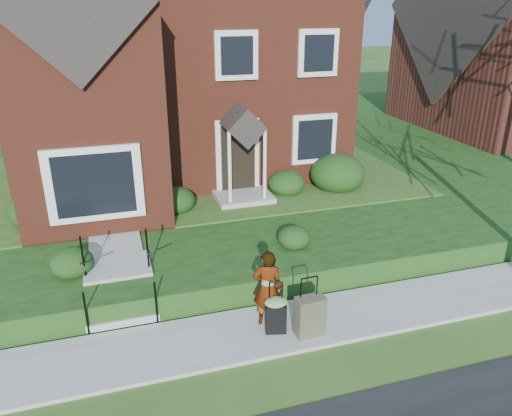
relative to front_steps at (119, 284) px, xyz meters
name	(u,v)px	position (x,y,z in m)	size (l,w,h in m)	color
ground	(260,333)	(2.50, -1.84, -0.47)	(120.00, 120.00, 0.00)	#2D5119
sidewalk	(260,331)	(2.50, -1.84, -0.43)	(60.00, 1.60, 0.08)	#9E9B93
terrace	(273,152)	(6.50, 9.06, -0.17)	(44.00, 20.00, 0.60)	#16370F
walkway	(113,219)	(0.00, 3.16, 0.16)	(1.20, 6.00, 0.06)	#9E9B93
main_house	(165,25)	(2.29, 7.76, 4.79)	(10.40, 10.20, 9.40)	maroon
front_steps	(119,284)	(0.00, 0.00, 0.00)	(1.40, 2.02, 1.50)	#9E9B93
foundation_shrubs	(221,189)	(2.97, 3.27, 0.63)	(10.13, 4.59, 1.19)	#173610
woman	(268,288)	(2.71, -1.66, 0.39)	(0.58, 0.38, 1.58)	#999999
suitcase_black	(276,313)	(2.78, -1.98, 0.02)	(0.51, 0.46, 1.06)	black
suitcase_olive	(310,316)	(3.37, -2.24, 0.00)	(0.57, 0.34, 1.19)	#4D4C33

